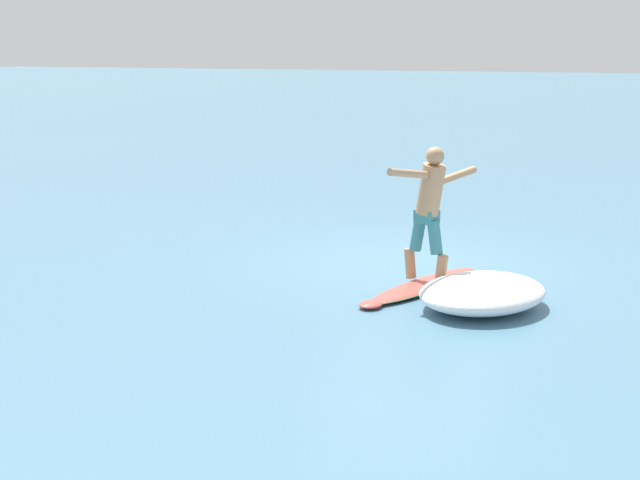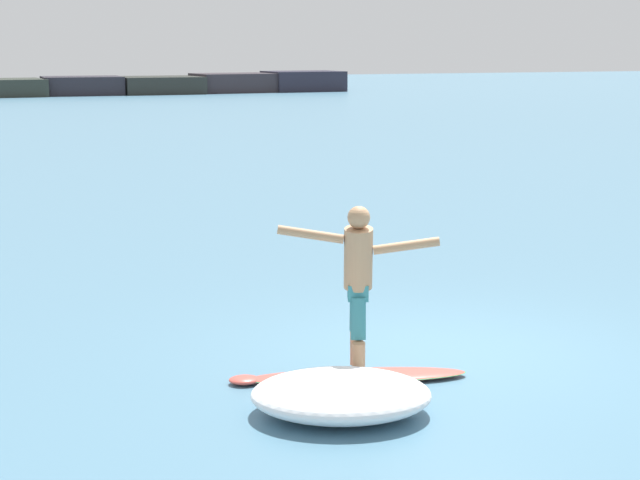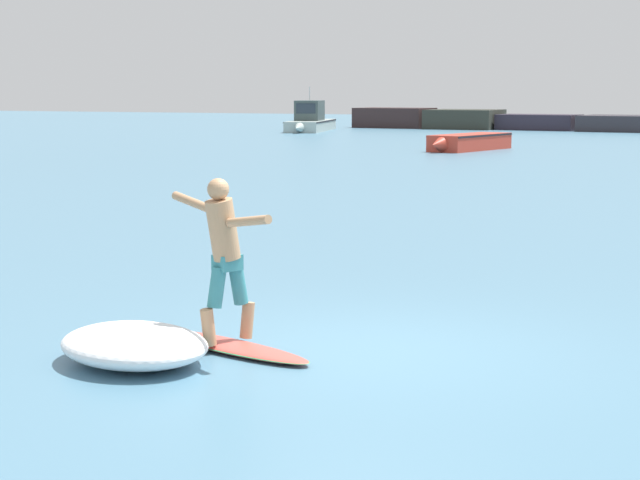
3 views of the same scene
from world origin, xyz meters
name	(u,v)px [view 3 (image 3 of 3)]	position (x,y,z in m)	size (l,w,h in m)	color
ground_plane	(370,350)	(0.00, 0.00, 0.00)	(200.00, 200.00, 0.00)	teal
surfboard	(226,345)	(-1.35, -0.63, 0.04)	(2.40, 1.06, 0.22)	#D65246
surfer	(224,247)	(-1.32, -0.68, 1.07)	(1.49, 0.77, 1.69)	tan
fishing_boat_near_jetty	(468,142)	(-10.52, 35.97, 0.39)	(2.52, 6.06, 0.72)	#BB3A29
small_boat_offshore	(310,121)	(-26.90, 53.34, 0.66)	(4.22, 9.20, 2.90)	#A4B3AD
wave_foam_at_tail	(134,345)	(-1.86, -1.50, 0.18)	(1.99, 1.81, 0.37)	white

